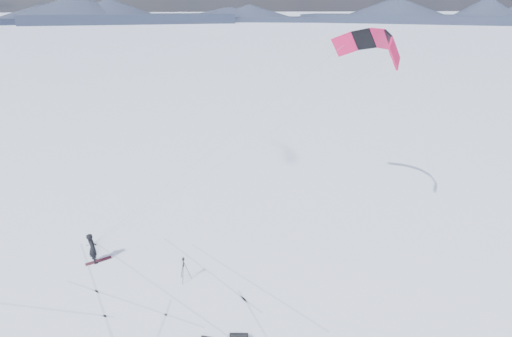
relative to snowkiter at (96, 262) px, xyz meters
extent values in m
plane|color=white|center=(3.17, -4.29, 0.00)|extent=(1800.00, 1800.00, 0.00)
cube|color=black|center=(178.19, 263.60, 2.41)|extent=(150.19, 119.71, 4.83)
cone|color=black|center=(178.19, 263.60, 4.83)|extent=(88.58, 88.58, 8.00)
cube|color=black|center=(81.73, 305.92, 2.41)|extent=(156.46, 80.45, 4.83)
cone|color=black|center=(81.73, 305.92, 4.83)|extent=(77.75, 77.75, 8.00)
cube|color=black|center=(-23.25, 314.62, 2.41)|extent=(153.20, 57.23, 4.83)
cone|color=black|center=(-23.25, 314.62, 4.83)|extent=(69.07, 69.07, 8.00)
cube|color=#ABB9D5|center=(1.57, -3.69, 0.00)|extent=(6.45, 7.79, 0.01)
cube|color=#ABB9D5|center=(3.27, -1.39, 0.00)|extent=(11.66, 3.07, 0.01)
cube|color=#ABB9D5|center=(6.67, -4.79, 0.00)|extent=(6.52, 4.83, 0.01)
cube|color=#ABB9D5|center=(8.37, -2.49, 0.00)|extent=(8.85, 4.87, 0.01)
imported|color=black|center=(0.00, 0.00, 0.00)|extent=(0.68, 0.79, 1.83)
cube|color=maroon|center=(0.15, 0.03, 0.02)|extent=(1.37, 0.71, 0.04)
cylinder|color=black|center=(5.03, -2.44, 0.60)|extent=(0.37, 0.07, 1.20)
cylinder|color=black|center=(4.76, -2.32, 0.60)|extent=(0.24, 0.31, 1.20)
cylinder|color=black|center=(4.79, -2.62, 0.60)|extent=(0.16, 0.35, 1.20)
cylinder|color=black|center=(4.86, -2.46, 1.03)|extent=(0.03, 0.03, 0.33)
cube|color=black|center=(4.86, -2.46, 1.25)|extent=(0.07, 0.07, 0.05)
cube|color=black|center=(4.86, -2.46, 1.33)|extent=(0.13, 0.10, 0.09)
cylinder|color=black|center=(4.86, -2.37, 1.33)|extent=(0.07, 0.09, 0.07)
cylinder|color=black|center=(7.03, -6.76, 0.32)|extent=(0.75, 0.22, 0.07)
cube|color=#C81243|center=(15.98, -0.53, 10.82)|extent=(1.36, 1.15, 1.56)
cube|color=black|center=(16.44, 0.63, 11.19)|extent=(0.98, 1.35, 1.35)
cube|color=#C81243|center=(16.50, 1.96, 11.32)|extent=(0.87, 1.38, 1.10)
cube|color=black|center=(16.13, 3.25, 11.19)|extent=(1.25, 1.27, 1.35)
cube|color=#C81243|center=(15.41, 4.27, 10.82)|extent=(1.57, 0.98, 1.56)
cylinder|color=gray|center=(7.99, -0.27, 5.98)|extent=(15.99, 0.55, 9.70)
cylinder|color=gray|center=(7.70, 2.13, 5.98)|extent=(15.42, 4.29, 9.70)
cylinder|color=black|center=(0.00, 0.00, 1.14)|extent=(0.55, 0.09, 0.03)
camera|label=1|loc=(5.60, -18.06, 13.00)|focal=26.00mm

